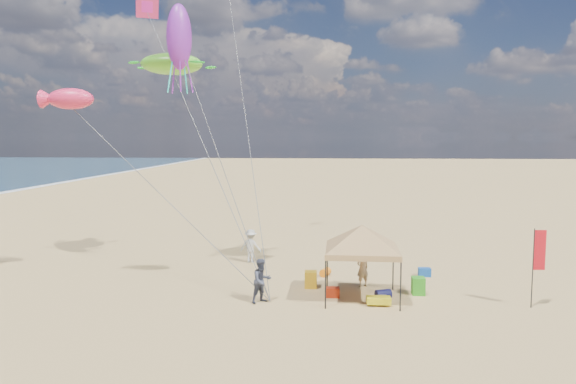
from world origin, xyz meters
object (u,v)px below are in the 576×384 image
cooler_blue (424,272)px  chair_yellow (311,279)px  person_near_b (262,281)px  person_near_c (251,246)px  feather_flag (538,255)px  canopy_tent (362,228)px  cooler_red (333,292)px  person_near_a (363,268)px  beach_cart (379,300)px  chair_green (418,286)px

cooler_blue → chair_yellow: (-5.11, -2.19, 0.16)m
person_near_b → person_near_c: bearing=61.0°
feather_flag → person_near_c: 13.23m
person_near_b → person_near_c: (-1.35, 6.46, -0.01)m
canopy_tent → cooler_red: 2.85m
person_near_c → person_near_b: bearing=113.0°
feather_flag → person_near_a: size_ratio=1.88×
cooler_blue → chair_yellow: size_ratio=0.77×
feather_flag → chair_yellow: size_ratio=4.26×
canopy_tent → person_near_b: (-3.82, -0.75, -1.97)m
canopy_tent → person_near_a: 2.65m
beach_cart → cooler_blue: bearing=60.3°
canopy_tent → cooler_red: (-1.11, 0.14, -2.63)m
cooler_blue → chair_green: (-0.77, -2.85, 0.16)m
person_near_a → person_near_b: 4.68m
person_near_c → chair_yellow: bearing=137.4°
canopy_tent → cooler_blue: 5.42m
feather_flag → person_near_a: feather_flag is taller
beach_cart → person_near_a: (-0.43, 2.50, 0.59)m
cooler_blue → cooler_red: bearing=-140.7°
beach_cart → person_near_c: 8.71m
cooler_red → canopy_tent: bearing=-7.2°
canopy_tent → chair_yellow: canopy_tent is taller
canopy_tent → feather_flag: (6.38, -0.65, -0.82)m
chair_green → chair_yellow: bearing=171.4°
chair_green → cooler_red: bearing=-170.2°
cooler_red → chair_green: bearing=9.8°
cooler_red → feather_flag: bearing=-6.0°
beach_cart → cooler_red: bearing=151.4°
person_near_a → chair_yellow: bearing=-24.0°
canopy_tent → chair_yellow: size_ratio=7.84×
cooler_red → cooler_blue: (4.21, 3.45, 0.00)m
feather_flag → cooler_blue: bearing=127.7°
feather_flag → person_near_b: (-10.19, -0.10, -1.14)m
chair_yellow → person_near_a: size_ratio=0.44×
chair_green → person_near_b: size_ratio=0.41×
canopy_tent → person_near_b: bearing=-168.8°
chair_green → person_near_b: (-6.14, -1.49, 0.50)m
beach_cart → person_near_c: person_near_c is taller
cooler_red → cooler_blue: bearing=39.3°
canopy_tent → chair_green: 3.47m
chair_yellow → cooler_blue: bearing=23.3°
person_near_b → person_near_c: size_ratio=1.01×
beach_cart → chair_green: bearing=41.6°
chair_yellow → person_near_c: size_ratio=0.42×
canopy_tent → person_near_c: (-5.17, 5.70, -1.98)m
chair_yellow → beach_cart: chair_yellow is taller
chair_green → person_near_a: person_near_a is taller
feather_flag → cooler_red: bearing=174.0°
canopy_tent → cooler_blue: bearing=49.2°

